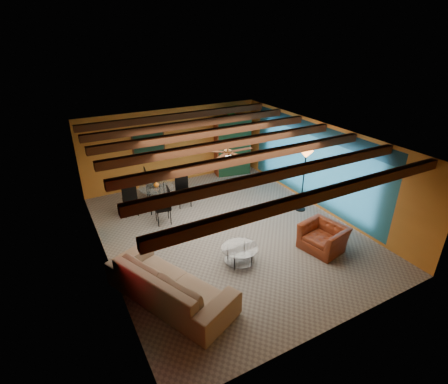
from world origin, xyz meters
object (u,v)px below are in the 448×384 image
armoire (231,146)px  potted_plant (231,111)px  sofa (170,283)px  vase (155,175)px  armchair (323,237)px  floor_lamp (303,181)px  dining_table (157,194)px  coffee_table (240,255)px

armoire → potted_plant: 1.34m
sofa → vase: bearing=-38.9°
armchair → floor_lamp: size_ratio=0.54×
dining_table → floor_lamp: (3.95, -2.13, 0.43)m
armchair → dining_table: bearing=-155.0°
armoire → vase: size_ratio=12.17×
dining_table → vase: size_ratio=11.96×
sofa → armoire: armoire is taller
coffee_table → vase: size_ratio=4.99×
armchair → floor_lamp: bearing=143.1°
armchair → coffee_table: bearing=-115.2°
armoire → potted_plant: size_ratio=4.34×
vase → dining_table: bearing=0.0°
dining_table → armoire: 3.86m
sofa → coffee_table: sofa is taller
sofa → coffee_table: (1.91, 0.36, -0.20)m
sofa → coffee_table: 1.96m
potted_plant → armchair: bearing=-94.5°
sofa → dining_table: size_ratio=1.36×
coffee_table → vase: bearing=103.7°
coffee_table → potted_plant: size_ratio=1.78×
coffee_table → floor_lamp: (3.09, 1.41, 0.76)m
coffee_table → floor_lamp: 3.48m
coffee_table → dining_table: bearing=103.7°
coffee_table → armchair: bearing=-13.2°
dining_table → armoire: (3.50, 1.56, 0.53)m
floor_lamp → vase: size_ratio=11.02×
armchair → potted_plant: 6.00m
coffee_table → dining_table: dining_table is taller
sofa → armchair: size_ratio=2.75×
armoire → floor_lamp: bearing=-72.7°
armoire → vase: (-3.50, -1.56, 0.11)m
sofa → armoire: size_ratio=1.33×
vase → floor_lamp: bearing=-28.3°
floor_lamp → armoire: bearing=97.0°
armchair → armoire: armoire is taller
armoire → floor_lamp: armoire is taller
armchair → potted_plant: (0.44, 5.61, 2.08)m
armchair → armoire: 5.67m
coffee_table → armoire: bearing=62.7°
coffee_table → armoire: armoire is taller
coffee_table → vase: vase is taller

